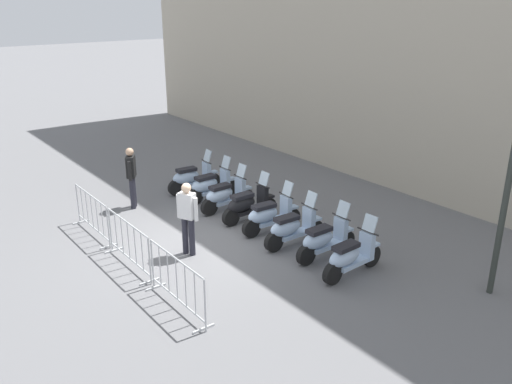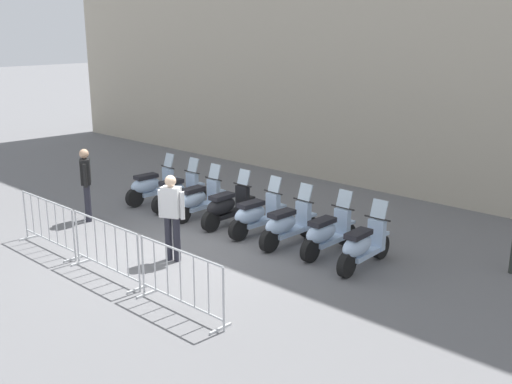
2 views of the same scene
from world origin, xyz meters
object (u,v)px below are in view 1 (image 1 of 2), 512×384
Objects in this scene: motorcycle_2 at (225,195)px; motorcycle_4 at (269,215)px; motorcycle_0 at (192,178)px; motorcycle_7 at (351,256)px; motorcycle_1 at (211,186)px; officer_mid_plaza at (187,215)px; barrier_segment_1 at (129,245)px; officer_near_row_end at (131,174)px; motorcycle_3 at (247,205)px; barrier_segment_2 at (177,283)px; motorcycle_5 at (292,228)px; motorcycle_6 at (324,240)px; barrier_segment_0 at (92,215)px.

motorcycle_4 is (1.85, 0.01, 0.00)m from motorcycle_2.
motorcycle_0 and motorcycle_7 have the same top height.
officer_mid_plaza is at bearing -42.92° from motorcycle_1.
barrier_segment_1 is at bearing -98.94° from motorcycle_4.
officer_near_row_end is at bearing -89.67° from motorcycle_0.
motorcycle_3 is at bearing 178.44° from motorcycle_4.
officer_mid_plaza is (2.53, -2.35, 0.53)m from motorcycle_1.
motorcycle_1 is 1.00× the size of motorcycle_2.
motorcycle_5 is at bearing 99.86° from barrier_segment_2.
motorcycle_1 is at bearing 176.86° from motorcycle_3.
motorcycle_6 is 3.65m from barrier_segment_2.
motorcycle_1 is at bearing 91.82° from barrier_segment_0.
motorcycle_3 is (2.78, -0.06, 0.00)m from motorcycle_0.
motorcycle_2 is 2.77m from motorcycle_5.
barrier_segment_1 is at bearing -1.61° from barrier_segment_0.
motorcycle_4 is at bearing 0.45° from motorcycle_2.
officer_near_row_end is 1.00× the size of officer_mid_plaza.
motorcycle_4 is at bearing -2.62° from motorcycle_1.
motorcycle_3 is at bearing -3.14° from motorcycle_1.
barrier_segment_2 is at bearing -80.14° from motorcycle_5.
motorcycle_3 reaches higher than barrier_segment_2.
motorcycle_2 is 0.86× the size of barrier_segment_2.
motorcycle_0 is 5.56m from motorcycle_6.
officer_near_row_end is at bearing -161.11° from motorcycle_6.
motorcycle_3 is 1.00× the size of motorcycle_7.
barrier_segment_2 is (0.61, -3.52, 0.07)m from motorcycle_5.
barrier_segment_0 is (-4.51, -3.52, 0.07)m from motorcycle_6.
motorcycle_1 is 3.70m from motorcycle_5.
officer_mid_plaza reaches higher than motorcycle_2.
motorcycle_4 is 1.00× the size of motorcycle_6.
officer_near_row_end is (-1.84, -1.85, 0.53)m from motorcycle_2.
officer_near_row_end is (-6.47, -1.74, 0.53)m from motorcycle_7.
barrier_segment_2 is 1.16× the size of officer_mid_plaza.
officer_mid_plaza is at bearing -145.30° from motorcycle_7.
officer_near_row_end is (-3.69, -1.87, 0.53)m from motorcycle_4.
motorcycle_5 reaches higher than barrier_segment_0.
motorcycle_6 is 0.86× the size of barrier_segment_0.
officer_mid_plaza is (-0.24, -2.22, 0.53)m from motorcycle_4.
motorcycle_7 is 0.86× the size of barrier_segment_1.
motorcycle_6 reaches higher than barrier_segment_0.
motorcycle_1 is at bearing 177.36° from motorcycle_7.
officer_near_row_end reaches higher than motorcycle_5.
motorcycle_1 is 3.61m from barrier_segment_0.
motorcycle_5 is at bearing -5.16° from motorcycle_4.
barrier_segment_1 is at bearing -124.02° from motorcycle_6.
motorcycle_1 and motorcycle_2 have the same top height.
officer_mid_plaza is (-3.02, -2.09, 0.53)m from motorcycle_7.
motorcycle_6 is at bearing 55.98° from barrier_segment_1.
officer_mid_plaza is at bearing 76.56° from barrier_segment_1.
motorcycle_0 is 1.00× the size of motorcycle_6.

